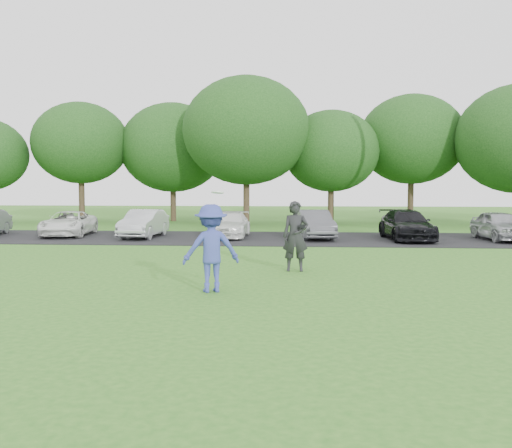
{
  "coord_description": "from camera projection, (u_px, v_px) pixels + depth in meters",
  "views": [
    {
      "loc": [
        1.21,
        -11.71,
        2.37
      ],
      "look_at": [
        0.0,
        3.5,
        1.3
      ],
      "focal_mm": 40.0,
      "sensor_mm": 36.0,
      "label": 1
    }
  ],
  "objects": [
    {
      "name": "ground",
      "position": [
        243.0,
        298.0,
        11.9
      ],
      "size": [
        100.0,
        100.0,
        0.0
      ],
      "primitive_type": "plane",
      "color": "#2B681D",
      "rests_on": "ground"
    },
    {
      "name": "parking_lot",
      "position": [
        273.0,
        238.0,
        24.83
      ],
      "size": [
        32.0,
        6.5,
        0.03
      ],
      "primitive_type": "cube",
      "color": "black",
      "rests_on": "ground"
    },
    {
      "name": "frisbee_player",
      "position": [
        211.0,
        248.0,
        12.5
      ],
      "size": [
        1.41,
        1.07,
        2.23
      ],
      "color": "#364199",
      "rests_on": "ground"
    },
    {
      "name": "camera_bystander",
      "position": [
        296.0,
        236.0,
        15.48
      ],
      "size": [
        0.7,
        0.46,
        1.91
      ],
      "color": "black",
      "rests_on": "ground"
    },
    {
      "name": "parked_cars",
      "position": [
        274.0,
        224.0,
        24.78
      ],
      "size": [
        27.83,
        4.96,
        1.24
      ],
      "color": "#52555A",
      "rests_on": "parking_lot"
    },
    {
      "name": "tree_row",
      "position": [
        307.0,
        142.0,
        34.07
      ],
      "size": [
        42.39,
        9.85,
        8.64
      ],
      "color": "#38281C",
      "rests_on": "ground"
    }
  ]
}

